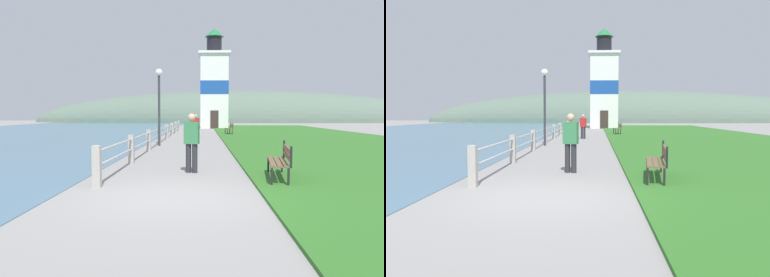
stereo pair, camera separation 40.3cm
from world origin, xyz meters
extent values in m
plane|color=gray|center=(0.00, 0.00, 0.00)|extent=(160.00, 160.00, 0.00)
cube|color=#2D6623|center=(7.85, 17.50, 0.03)|extent=(12.00, 52.51, 0.06)
cube|color=#A8A399|center=(-1.75, 1.00, 0.48)|extent=(0.18, 0.18, 0.96)
cube|color=#A8A399|center=(-1.75, 5.11, 0.48)|extent=(0.18, 0.18, 0.96)
cube|color=#A8A399|center=(-1.75, 9.22, 0.48)|extent=(0.18, 0.18, 0.96)
cube|color=#A8A399|center=(-1.75, 13.32, 0.48)|extent=(0.18, 0.18, 0.96)
cube|color=#A8A399|center=(-1.75, 17.43, 0.48)|extent=(0.18, 0.18, 0.96)
cube|color=#A8A399|center=(-1.75, 21.54, 0.48)|extent=(0.18, 0.18, 0.96)
cube|color=#A8A399|center=(-1.75, 25.65, 0.48)|extent=(0.18, 0.18, 0.96)
cube|color=#A8A399|center=(-1.75, 29.76, 0.48)|extent=(0.18, 0.18, 0.96)
cylinder|color=#B2B2B7|center=(-1.75, 15.38, 0.81)|extent=(0.06, 28.76, 0.06)
cylinder|color=#B2B2B7|center=(-1.75, 15.38, 0.48)|extent=(0.06, 28.76, 0.06)
cube|color=brown|center=(2.38, 2.06, 0.47)|extent=(0.37, 1.96, 0.04)
cube|color=brown|center=(2.52, 2.05, 0.47)|extent=(0.37, 1.96, 0.04)
cube|color=brown|center=(2.67, 2.03, 0.47)|extent=(0.37, 1.96, 0.04)
cube|color=brown|center=(2.76, 2.01, 0.79)|extent=(0.31, 1.95, 0.11)
cube|color=brown|center=(2.76, 2.01, 0.63)|extent=(0.31, 1.95, 0.11)
cube|color=black|center=(2.22, 1.12, 0.23)|extent=(0.06, 0.06, 0.45)
cube|color=black|center=(2.47, 3.02, 0.23)|extent=(0.06, 0.06, 0.45)
cube|color=black|center=(2.58, 1.07, 0.23)|extent=(0.06, 0.06, 0.45)
cube|color=black|center=(2.83, 2.97, 0.23)|extent=(0.06, 0.06, 0.45)
cube|color=black|center=(2.63, 1.07, 0.70)|extent=(0.06, 0.06, 0.49)
cube|color=black|center=(2.88, 2.96, 0.70)|extent=(0.06, 0.06, 0.49)
cube|color=brown|center=(2.57, 22.59, 0.47)|extent=(0.19, 1.77, 0.04)
cube|color=brown|center=(2.72, 22.60, 0.47)|extent=(0.19, 1.77, 0.04)
cube|color=brown|center=(2.87, 22.61, 0.47)|extent=(0.19, 1.77, 0.04)
cube|color=brown|center=(2.96, 22.61, 0.79)|extent=(0.13, 1.77, 0.11)
cube|color=brown|center=(2.96, 22.61, 0.63)|extent=(0.13, 1.77, 0.11)
cube|color=black|center=(2.57, 21.74, 0.23)|extent=(0.05, 0.05, 0.45)
cube|color=black|center=(2.50, 23.45, 0.23)|extent=(0.05, 0.05, 0.45)
cube|color=black|center=(2.94, 21.75, 0.23)|extent=(0.05, 0.05, 0.45)
cube|color=black|center=(2.87, 23.47, 0.23)|extent=(0.05, 0.05, 0.45)
cube|color=black|center=(2.99, 21.75, 0.70)|extent=(0.05, 0.05, 0.49)
cube|color=black|center=(2.92, 23.47, 0.70)|extent=(0.05, 0.05, 0.49)
cube|color=white|center=(1.94, 35.56, 4.14)|extent=(3.09, 3.09, 8.27)
cube|color=#194799|center=(1.94, 35.56, 4.55)|extent=(3.13, 3.13, 1.49)
cube|color=white|center=(1.94, 35.56, 8.40)|extent=(3.55, 3.55, 0.25)
cylinder|color=black|center=(1.94, 35.56, 9.41)|extent=(1.70, 1.70, 1.78)
cone|color=#23703D|center=(1.94, 35.56, 10.79)|extent=(2.12, 2.12, 0.98)
cube|color=#332823|center=(1.94, 34.00, 1.00)|extent=(0.90, 0.06, 2.00)
cylinder|color=#28282D|center=(0.24, 3.20, 0.41)|extent=(0.15, 0.15, 0.82)
cylinder|color=#28282D|center=(0.42, 3.16, 0.41)|extent=(0.15, 0.15, 0.82)
cube|color=#337A47|center=(0.33, 3.18, 1.13)|extent=(0.45, 0.30, 0.61)
sphere|color=tan|center=(0.33, 3.18, 1.57)|extent=(0.22, 0.22, 0.22)
cylinder|color=#28282D|center=(0.11, 17.43, 0.39)|extent=(0.15, 0.15, 0.79)
cylinder|color=#28282D|center=(0.28, 17.39, 0.39)|extent=(0.15, 0.15, 0.79)
cube|color=#B22323|center=(0.19, 17.41, 1.08)|extent=(0.43, 0.30, 0.59)
sphere|color=tan|center=(0.19, 17.41, 1.51)|extent=(0.21, 0.21, 0.21)
cylinder|color=#333338|center=(-1.60, 11.95, 1.80)|extent=(0.12, 0.12, 3.60)
sphere|color=white|center=(-1.60, 11.95, 3.78)|extent=(0.36, 0.36, 0.36)
ellipsoid|color=#566B5B|center=(8.00, 65.01, 0.00)|extent=(80.00, 16.00, 12.00)
camera|label=1|loc=(0.64, -7.33, 1.68)|focal=35.00mm
camera|label=2|loc=(1.05, -7.32, 1.68)|focal=35.00mm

